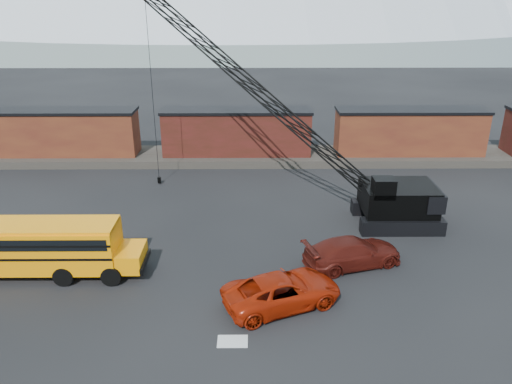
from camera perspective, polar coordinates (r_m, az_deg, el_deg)
ground at (r=27.26m, az=-3.46°, el=-11.37°), size 160.00×160.00×0.00m
gravel_berm at (r=47.03m, az=-2.17°, el=4.06°), size 120.00×5.00×0.70m
boxcar_west_near at (r=49.48m, az=-21.19°, el=6.40°), size 13.70×3.10×4.17m
boxcar_mid at (r=46.33m, az=-2.21°, el=6.90°), size 13.70×3.10×4.17m
boxcar_east_near at (r=48.54m, az=17.16°, el=6.63°), size 13.70×3.10×4.17m
snow_patch at (r=24.01m, az=-2.70°, el=-16.67°), size 1.40×0.90×0.02m
school_bus at (r=30.47m, az=-24.04°, el=-5.68°), size 11.65×2.65×3.19m
red_pickup at (r=25.84m, az=3.01°, el=-11.20°), size 6.71×4.91×1.69m
maroon_suv at (r=29.74m, az=10.98°, el=-6.77°), size 6.28×4.00×1.69m
crawler_crane at (r=35.47m, az=-0.02°, el=11.66°), size 20.85×10.12×15.33m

